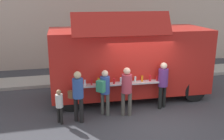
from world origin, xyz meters
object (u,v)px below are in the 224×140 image
at_px(food_truck_main, 129,60).
at_px(customer_mid_with_backpack, 104,88).
at_px(customer_front_ordering, 127,87).
at_px(customer_extra_browsing, 163,81).
at_px(trash_bin, 185,66).
at_px(child_near_queue, 59,103).
at_px(customer_rear_waiting, 78,92).

relative_size(food_truck_main, customer_mid_with_backpack, 3.84).
relative_size(customer_front_ordering, customer_extra_browsing, 0.99).
xyz_separation_m(trash_bin, customer_front_ordering, (-4.44, -4.13, 0.58)).
bearing_deg(child_near_queue, customer_rear_waiting, -33.80).
bearing_deg(customer_rear_waiting, child_near_queue, 134.53).
xyz_separation_m(customer_mid_with_backpack, customer_extra_browsing, (2.24, 0.13, 0.05)).
relative_size(customer_rear_waiting, child_near_queue, 1.49).
xyz_separation_m(trash_bin, customer_mid_with_backpack, (-5.18, -3.93, 0.54)).
bearing_deg(customer_extra_browsing, food_truck_main, 2.25).
bearing_deg(trash_bin, customer_mid_with_backpack, -142.86).
xyz_separation_m(food_truck_main, trash_bin, (3.82, 2.32, -1.09)).
bearing_deg(customer_extra_browsing, customer_front_ordering, 74.09).
bearing_deg(customer_front_ordering, customer_mid_with_backpack, 91.95).
bearing_deg(child_near_queue, trash_bin, -1.18).
distance_m(customer_mid_with_backpack, child_near_queue, 1.61).
height_order(customer_mid_with_backpack, customer_rear_waiting, customer_rear_waiting).
bearing_deg(customer_mid_with_backpack, food_truck_main, 5.29).
distance_m(trash_bin, customer_front_ordering, 6.09).
xyz_separation_m(customer_rear_waiting, customer_extra_browsing, (3.19, 0.42, 0.01)).
bearing_deg(food_truck_main, customer_extra_browsing, -57.37).
bearing_deg(food_truck_main, customer_rear_waiting, -138.84).
distance_m(customer_mid_with_backpack, customer_rear_waiting, 1.00).
height_order(customer_mid_with_backpack, child_near_queue, customer_mid_with_backpack).
height_order(food_truck_main, child_near_queue, food_truck_main).
height_order(trash_bin, child_near_queue, child_near_queue).
distance_m(food_truck_main, customer_front_ordering, 1.97).
bearing_deg(customer_front_ordering, trash_bin, -30.03).
relative_size(customer_mid_with_backpack, customer_rear_waiting, 0.94).
bearing_deg(food_truck_main, child_near_queue, -145.29).
xyz_separation_m(food_truck_main, customer_extra_browsing, (0.88, -1.47, -0.50)).
height_order(customer_rear_waiting, customer_extra_browsing, customer_extra_browsing).
bearing_deg(customer_front_ordering, child_near_queue, 108.99).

